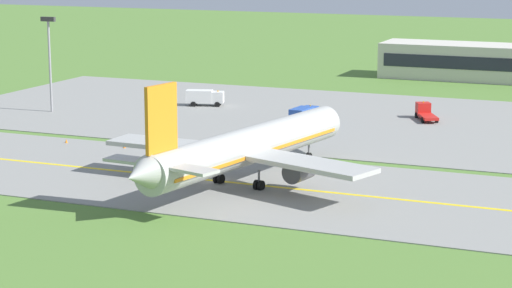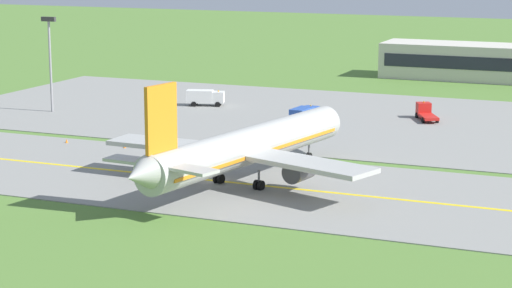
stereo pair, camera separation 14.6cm
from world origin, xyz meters
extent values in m
plane|color=#517A33|center=(0.00, 0.00, 0.00)|extent=(500.00, 500.00, 0.00)
cube|color=gray|center=(0.00, 0.00, 0.05)|extent=(240.00, 28.00, 0.10)
cube|color=gray|center=(10.00, 42.00, 0.05)|extent=(140.00, 52.00, 0.10)
cube|color=yellow|center=(0.00, 0.00, 0.11)|extent=(220.00, 0.60, 0.01)
cylinder|color=#ADADA8|center=(3.96, 0.75, 4.20)|extent=(10.14, 34.16, 4.00)
cone|color=#ADADA8|center=(7.29, 18.64, 4.20)|extent=(4.21, 3.25, 3.80)
cone|color=#ADADA8|center=(0.61, -17.34, 4.60)|extent=(3.93, 3.77, 3.40)
cube|color=orange|center=(3.96, 0.75, 3.70)|extent=(9.72, 31.50, 0.36)
cube|color=#1E232D|center=(6.88, 16.48, 4.90)|extent=(3.67, 2.39, 0.70)
cube|color=#ADADA8|center=(-4.80, 0.14, 3.70)|extent=(15.20, 5.45, 0.50)
cylinder|color=#47474C|center=(-2.46, 1.74, 2.30)|extent=(2.88, 3.76, 2.30)
cylinder|color=black|center=(-2.17, 3.31, 2.30)|extent=(2.11, 0.63, 2.10)
cube|color=#ADADA8|center=(11.92, -2.97, 3.70)|extent=(15.75, 9.32, 0.50)
cylinder|color=#47474C|center=(10.32, -0.63, 2.30)|extent=(2.88, 3.76, 2.30)
cylinder|color=black|center=(10.61, 0.94, 2.30)|extent=(2.11, 0.63, 2.10)
cube|color=orange|center=(1.23, -14.00, 9.45)|extent=(1.20, 4.40, 6.50)
cube|color=#ADADA8|center=(-1.96, -13.61, 5.00)|extent=(6.17, 2.86, 0.30)
cube|color=#ADADA8|center=(4.34, -14.78, 5.00)|extent=(6.43, 4.01, 0.30)
cylinder|color=slate|center=(6.34, 13.53, 1.38)|extent=(0.24, 0.24, 1.65)
cylinder|color=black|center=(6.34, 13.53, 0.55)|extent=(0.54, 1.15, 1.10)
cylinder|color=slate|center=(1.04, -0.74, 1.38)|extent=(0.24, 0.24, 1.65)
cylinder|color=black|center=(0.77, -0.69, 0.55)|extent=(0.54, 1.15, 1.10)
cylinder|color=black|center=(1.31, -0.79, 0.55)|extent=(0.54, 1.15, 1.10)
cylinder|color=slate|center=(6.15, -1.69, 1.38)|extent=(0.24, 0.24, 1.65)
cylinder|color=black|center=(5.88, -1.64, 0.55)|extent=(0.54, 1.15, 1.10)
cylinder|color=black|center=(6.43, -1.74, 0.55)|extent=(0.54, 1.15, 1.10)
cube|color=red|center=(12.23, 47.73, 1.50)|extent=(2.60, 2.51, 1.80)
cube|color=#1E232D|center=(11.88, 48.42, 1.81)|extent=(1.70, 0.93, 0.81)
cube|color=red|center=(13.67, 44.87, 0.80)|extent=(3.94, 5.05, 0.40)
cylinder|color=orange|center=(12.23, 47.73, 2.50)|extent=(0.20, 0.20, 0.18)
cylinder|color=black|center=(11.34, 47.28, 0.45)|extent=(0.67, 0.94, 0.90)
cylinder|color=black|center=(13.12, 48.18, 0.45)|extent=(0.67, 0.94, 0.90)
cylinder|color=black|center=(13.14, 43.58, 0.45)|extent=(0.67, 0.94, 0.90)
cylinder|color=black|center=(15.02, 44.52, 0.45)|extent=(0.67, 0.94, 0.90)
cube|color=#264CA5|center=(-2.16, 37.99, 1.50)|extent=(2.16, 1.98, 1.80)
cube|color=#1E232D|center=(-2.09, 38.75, 1.81)|extent=(1.84, 0.29, 0.81)
cube|color=#264CA5|center=(-2.44, 35.00, 1.60)|extent=(2.48, 4.38, 2.00)
cylinder|color=orange|center=(-2.16, 37.99, 2.50)|extent=(0.20, 0.20, 0.18)
cylinder|color=black|center=(-3.16, 38.08, 0.45)|extent=(0.38, 0.92, 0.90)
cylinder|color=black|center=(-1.16, 37.90, 0.45)|extent=(0.38, 0.92, 0.90)
cylinder|color=black|center=(-3.56, 34.26, 0.45)|extent=(0.38, 0.92, 0.90)
cylinder|color=black|center=(-1.47, 34.07, 0.45)|extent=(0.38, 0.92, 0.90)
cube|color=silver|center=(-20.58, 45.77, 1.50)|extent=(2.32, 2.45, 1.80)
cube|color=#1E232D|center=(-19.86, 46.00, 1.81)|extent=(0.67, 1.79, 0.81)
cube|color=silver|center=(-23.44, 44.86, 1.60)|extent=(4.64, 3.28, 2.00)
cylinder|color=orange|center=(-20.58, 45.77, 2.50)|extent=(0.20, 0.20, 0.18)
cylinder|color=black|center=(-20.89, 46.72, 0.45)|extent=(0.95, 0.56, 0.90)
cylinder|color=black|center=(-20.28, 44.82, 0.45)|extent=(0.95, 0.56, 0.90)
cylinder|color=black|center=(-24.56, 45.60, 0.45)|extent=(0.95, 0.56, 0.90)
cylinder|color=black|center=(-23.92, 43.60, 0.45)|extent=(0.95, 0.56, 0.90)
cylinder|color=gray|center=(-42.10, 30.99, 7.00)|extent=(0.36, 0.36, 14.00)
cube|color=#333333|center=(-42.10, 30.99, 14.35)|extent=(2.40, 0.50, 0.70)
cone|color=orange|center=(-26.48, 11.32, 0.30)|extent=(0.44, 0.44, 0.60)
cone|color=orange|center=(-17.84, 11.42, 0.30)|extent=(0.44, 0.44, 0.60)
cone|color=orange|center=(5.62, 12.58, 0.30)|extent=(0.44, 0.44, 0.60)
camera|label=1|loc=(44.63, -94.71, 25.81)|focal=68.72mm
camera|label=2|loc=(44.76, -94.66, 25.81)|focal=68.72mm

